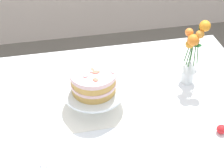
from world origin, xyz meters
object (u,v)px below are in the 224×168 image
at_px(flower_vase, 192,55).
at_px(fallen_rose, 222,129).
at_px(layer_cake, 93,80).
at_px(cake_stand, 94,92).
at_px(dining_table, 124,118).

distance_m(flower_vase, fallen_rose, 0.40).
bearing_deg(layer_cake, cake_stand, 123.91).
height_order(flower_vase, fallen_rose, flower_vase).
xyz_separation_m(cake_stand, flower_vase, (0.51, 0.09, 0.09)).
xyz_separation_m(dining_table, cake_stand, (-0.14, 0.03, 0.17)).
xyz_separation_m(cake_stand, fallen_rose, (0.52, -0.28, -0.06)).
distance_m(dining_table, layer_cake, 0.29).
relative_size(dining_table, flower_vase, 3.93).
xyz_separation_m(dining_table, flower_vase, (0.36, 0.11, 0.26)).
xyz_separation_m(flower_vase, fallen_rose, (0.02, -0.37, -0.15)).
bearing_deg(dining_table, flower_vase, 17.21).
bearing_deg(cake_stand, flower_vase, 9.54).
bearing_deg(flower_vase, fallen_rose, -87.30).
relative_size(dining_table, layer_cake, 6.55).
bearing_deg(cake_stand, fallen_rose, -28.38).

